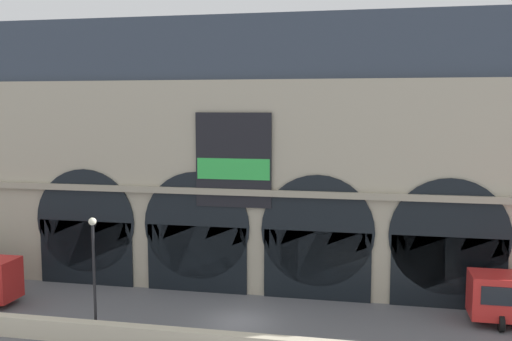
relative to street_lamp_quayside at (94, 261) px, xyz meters
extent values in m
plane|color=slate|center=(7.51, 3.83, -4.41)|extent=(200.00, 200.00, 0.00)
cube|color=#B2A891|center=(7.51, 11.27, 3.01)|extent=(44.00, 4.88, 14.85)
cube|color=#333D4C|center=(7.51, 11.57, 12.65)|extent=(44.00, 4.28, 4.42)
cube|color=black|center=(-5.18, 8.78, -2.04)|extent=(7.23, 0.20, 4.74)
cylinder|color=black|center=(-5.18, 8.78, 0.32)|extent=(7.62, 0.20, 7.62)
cube|color=black|center=(3.28, 8.78, -2.04)|extent=(7.23, 0.20, 4.74)
cylinder|color=black|center=(3.28, 8.78, 0.32)|extent=(7.62, 0.20, 7.62)
cube|color=black|center=(11.74, 8.78, -2.04)|extent=(7.23, 0.20, 4.74)
cylinder|color=black|center=(11.74, 8.78, 0.32)|extent=(7.62, 0.20, 7.62)
cube|color=black|center=(20.20, 8.78, -2.04)|extent=(7.23, 0.20, 4.74)
cylinder|color=black|center=(20.20, 8.78, 0.32)|extent=(7.62, 0.20, 7.62)
cube|color=black|center=(5.99, 8.66, 5.00)|extent=(5.27, 0.12, 6.46)
cube|color=green|center=(5.99, 8.58, 4.41)|extent=(5.06, 0.04, 1.44)
cube|color=#A49A85|center=(7.51, 8.68, 2.82)|extent=(44.00, 0.50, 0.44)
cylinder|color=black|center=(-9.02, 4.46, -3.99)|extent=(0.28, 0.84, 0.84)
cylinder|color=black|center=(22.83, 5.36, -3.91)|extent=(0.28, 1.00, 1.00)
cylinder|color=black|center=(22.83, 7.61, -3.91)|extent=(0.28, 1.00, 1.00)
cylinder|color=black|center=(0.00, 0.00, -1.16)|extent=(0.16, 0.16, 6.50)
sphere|color=#F2EDCC|center=(0.00, 0.00, 2.27)|extent=(0.44, 0.44, 0.44)
camera|label=1|loc=(15.23, -28.99, 8.75)|focal=40.23mm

